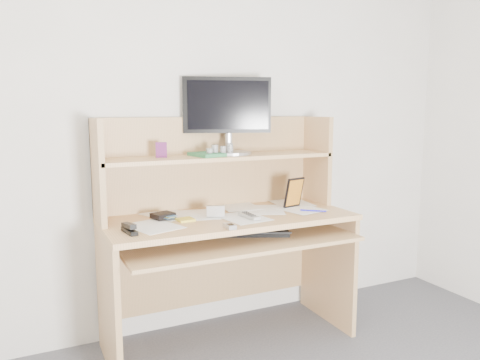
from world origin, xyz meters
name	(u,v)px	position (x,y,z in m)	size (l,w,h in m)	color
back_wall	(208,125)	(0.00, 1.80, 1.25)	(3.60, 0.04, 2.50)	silver
desk	(224,222)	(0.00, 1.56, 0.69)	(1.40, 0.70, 1.30)	tan
paper_clutter	(229,215)	(0.00, 1.48, 0.75)	(1.32, 0.54, 0.01)	white
keyboard	(254,232)	(0.11, 1.40, 0.66)	(0.41, 0.29, 0.03)	black
tv_remote	(249,216)	(0.07, 1.38, 0.76)	(0.05, 0.16, 0.02)	#9B9B96
flip_phone	(230,225)	(-0.11, 1.22, 0.77)	(0.04, 0.08, 0.02)	#BCBCBE
stapler	(129,228)	(-0.59, 1.34, 0.78)	(0.04, 0.14, 0.04)	black
wallet	(163,215)	(-0.36, 1.57, 0.77)	(0.11, 0.09, 0.03)	black
sticky_note_pad	(185,220)	(-0.26, 1.48, 0.76)	(0.09, 0.09, 0.01)	#FFE543
digital_camera	(215,211)	(-0.08, 1.48, 0.79)	(0.10, 0.04, 0.06)	#AFB0B2
game_case	(294,192)	(0.44, 1.51, 0.85)	(0.13, 0.01, 0.18)	black
blue_pen	(313,211)	(0.48, 1.36, 0.76)	(0.01, 0.01, 0.15)	#1E1BCD
card_box	(161,150)	(-0.34, 1.64, 1.12)	(0.06, 0.02, 0.09)	maroon
shelf_book	(207,154)	(-0.08, 1.61, 1.09)	(0.14, 0.20, 0.02)	#358555
chip_stack_a	(223,151)	(0.02, 1.62, 1.11)	(0.04, 0.04, 0.05)	black
chip_stack_b	(215,150)	(-0.04, 1.60, 1.11)	(0.04, 0.04, 0.06)	silver
chip_stack_c	(210,152)	(-0.08, 1.58, 1.10)	(0.04, 0.04, 0.05)	black
chip_stack_d	(230,149)	(0.07, 1.62, 1.11)	(0.04, 0.04, 0.07)	silver
monitor	(228,113)	(0.08, 1.68, 1.32)	(0.51, 0.26, 0.45)	#B0AFB4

